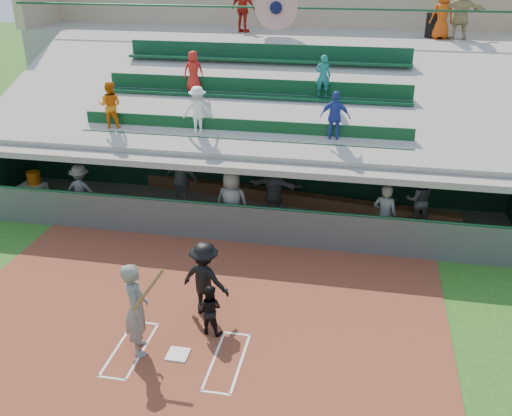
% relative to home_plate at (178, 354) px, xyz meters
% --- Properties ---
extents(ground, '(100.00, 100.00, 0.00)m').
position_rel_home_plate_xyz_m(ground, '(0.00, 0.00, -0.04)').
color(ground, '#255618').
rests_on(ground, ground).
extents(dirt_slab, '(11.00, 9.00, 0.02)m').
position_rel_home_plate_xyz_m(dirt_slab, '(0.00, 0.50, -0.03)').
color(dirt_slab, brown).
rests_on(dirt_slab, ground).
extents(home_plate, '(0.43, 0.43, 0.03)m').
position_rel_home_plate_xyz_m(home_plate, '(0.00, 0.00, 0.00)').
color(home_plate, silver).
rests_on(home_plate, dirt_slab).
extents(batters_box_chalk, '(2.65, 1.85, 0.01)m').
position_rel_home_plate_xyz_m(batters_box_chalk, '(0.00, 0.00, -0.01)').
color(batters_box_chalk, silver).
rests_on(batters_box_chalk, dirt_slab).
extents(dugout_floor, '(16.00, 3.50, 0.04)m').
position_rel_home_plate_xyz_m(dugout_floor, '(0.00, 6.75, -0.02)').
color(dugout_floor, gray).
rests_on(dugout_floor, ground).
extents(concourse_slab, '(20.00, 3.00, 4.60)m').
position_rel_home_plate_xyz_m(concourse_slab, '(0.00, 13.50, 2.26)').
color(concourse_slab, gray).
rests_on(concourse_slab, ground).
extents(grandstand, '(20.40, 10.40, 7.80)m').
position_rel_home_plate_xyz_m(grandstand, '(-0.01, 10.51, 2.23)').
color(grandstand, '#4B504B').
rests_on(grandstand, ground).
extents(batter_at_plate, '(1.00, 0.87, 2.01)m').
position_rel_home_plate_xyz_m(batter_at_plate, '(-0.81, 0.02, 0.99)').
color(batter_at_plate, '#5F615C').
rests_on(batter_at_plate, dirt_slab).
extents(catcher, '(0.62, 0.51, 1.15)m').
position_rel_home_plate_xyz_m(catcher, '(0.45, 0.86, 0.56)').
color(catcher, black).
rests_on(catcher, dirt_slab).
extents(home_umpire, '(1.26, 0.93, 1.75)m').
position_rel_home_plate_xyz_m(home_umpire, '(0.16, 1.56, 0.86)').
color(home_umpire, black).
rests_on(home_umpire, dirt_slab).
extents(dugout_bench, '(13.20, 2.46, 0.40)m').
position_rel_home_plate_xyz_m(dugout_bench, '(-0.19, 8.01, 0.20)').
color(dugout_bench, brown).
rests_on(dugout_bench, dugout_floor).
extents(white_table, '(0.79, 0.61, 0.66)m').
position_rel_home_plate_xyz_m(white_table, '(-6.82, 6.24, 0.34)').
color(white_table, silver).
rests_on(white_table, dugout_floor).
extents(water_cooler, '(0.41, 0.41, 0.41)m').
position_rel_home_plate_xyz_m(water_cooler, '(-6.77, 6.31, 0.87)').
color(water_cooler, '#D75F0C').
rests_on(water_cooler, white_table).
extents(dugout_player_a, '(1.08, 0.65, 1.63)m').
position_rel_home_plate_xyz_m(dugout_player_a, '(-4.87, 5.75, 0.82)').
color(dugout_player_a, '#60635E').
rests_on(dugout_player_a, dugout_floor).
extents(dugout_player_b, '(1.20, 0.67, 1.92)m').
position_rel_home_plate_xyz_m(dugout_player_b, '(-2.04, 6.80, 0.97)').
color(dugout_player_b, '#62645F').
rests_on(dugout_player_b, dugout_floor).
extents(dugout_player_c, '(1.02, 0.74, 1.95)m').
position_rel_home_plate_xyz_m(dugout_player_c, '(-0.12, 5.37, 0.98)').
color(dugout_player_c, '#5D605A').
rests_on(dugout_player_c, dugout_floor).
extents(dugout_player_d, '(1.70, 0.69, 1.78)m').
position_rel_home_plate_xyz_m(dugout_player_d, '(0.82, 6.87, 0.90)').
color(dugout_player_d, '#5D605A').
rests_on(dugout_player_d, dugout_floor).
extents(dugout_player_e, '(0.74, 0.57, 1.79)m').
position_rel_home_plate_xyz_m(dugout_player_e, '(4.07, 5.53, 0.90)').
color(dugout_player_e, '#5B5D58').
rests_on(dugout_player_e, dugout_floor).
extents(dugout_player_f, '(0.84, 0.69, 1.63)m').
position_rel_home_plate_xyz_m(dugout_player_f, '(5.09, 6.99, 0.82)').
color(dugout_player_f, '#5E615B').
rests_on(dugout_player_f, dugout_floor).
extents(trash_bin, '(0.56, 0.56, 0.84)m').
position_rel_home_plate_xyz_m(trash_bin, '(5.47, 12.96, 4.98)').
color(trash_bin, black).
rests_on(trash_bin, concourse_slab).
extents(concourse_staff_a, '(1.09, 0.75, 1.71)m').
position_rel_home_plate_xyz_m(concourse_staff_a, '(-1.39, 12.97, 5.42)').
color(concourse_staff_a, '#B31D14').
rests_on(concourse_staff_a, concourse_slab).
extents(concourse_staff_b, '(0.89, 0.69, 1.61)m').
position_rel_home_plate_xyz_m(concourse_staff_b, '(5.68, 12.64, 5.37)').
color(concourse_staff_b, '#CD460C').
rests_on(concourse_staff_b, concourse_slab).
extents(concourse_staff_c, '(1.79, 0.84, 1.85)m').
position_rel_home_plate_xyz_m(concourse_staff_c, '(6.29, 12.70, 5.49)').
color(concourse_staff_c, tan).
rests_on(concourse_staff_c, concourse_slab).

